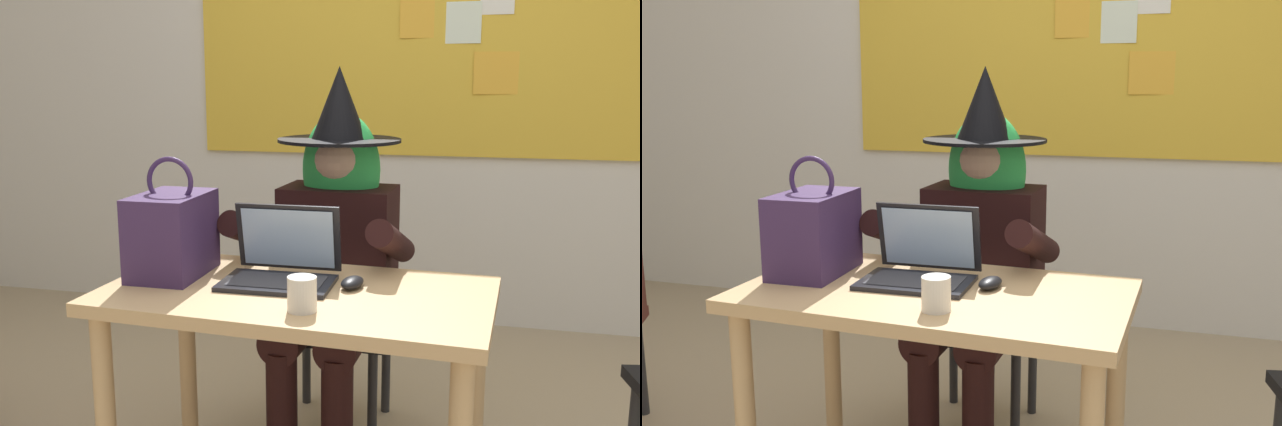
# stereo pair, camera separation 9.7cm
# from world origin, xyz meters

# --- Properties ---
(wall_back_bulletin) EXTENTS (6.20, 2.14, 2.62)m
(wall_back_bulletin) POSITION_xyz_m (0.00, 1.95, 1.32)
(wall_back_bulletin) COLOR silver
(wall_back_bulletin) RESTS_ON ground
(desk_main) EXTENTS (1.18, 0.70, 0.75)m
(desk_main) POSITION_xyz_m (-0.13, 0.00, 0.63)
(desk_main) COLOR tan
(desk_main) RESTS_ON ground
(chair_at_desk) EXTENTS (0.42, 0.42, 0.89)m
(chair_at_desk) POSITION_xyz_m (-0.13, 0.68, 0.50)
(chair_at_desk) COLOR black
(chair_at_desk) RESTS_ON ground
(person_costumed) EXTENTS (0.61, 0.71, 1.41)m
(person_costumed) POSITION_xyz_m (-0.14, 0.56, 0.78)
(person_costumed) COLOR black
(person_costumed) RESTS_ON ground
(laptop) EXTENTS (0.34, 0.27, 0.23)m
(laptop) POSITION_xyz_m (-0.20, 0.07, 0.80)
(laptop) COLOR black
(laptop) RESTS_ON desk_main
(computer_mouse) EXTENTS (0.08, 0.11, 0.03)m
(computer_mouse) POSITION_xyz_m (0.03, 0.05, 0.77)
(computer_mouse) COLOR black
(computer_mouse) RESTS_ON desk_main
(handbag) EXTENTS (0.20, 0.30, 0.38)m
(handbag) POSITION_xyz_m (-0.55, 0.06, 0.88)
(handbag) COLOR #38234C
(handbag) RESTS_ON desk_main
(coffee_mug) EXTENTS (0.08, 0.08, 0.09)m
(coffee_mug) POSITION_xyz_m (-0.06, -0.18, 0.80)
(coffee_mug) COLOR silver
(coffee_mug) RESTS_ON desk_main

